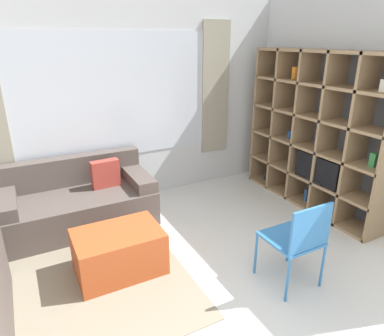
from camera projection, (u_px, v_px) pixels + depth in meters
wall_back at (115, 103)px, 4.47m from camera, size 6.03×0.11×2.70m
wall_right at (343, 107)px, 4.26m from camera, size 0.07×4.23×2.70m
area_rug at (57, 282)px, 3.21m from camera, size 2.32×2.23×0.01m
shelving_unit at (317, 132)px, 4.44m from camera, size 0.39×2.14×2.03m
couch_main at (78, 202)px, 4.16m from camera, size 1.75×0.88×0.78m
ottoman at (119, 252)px, 3.31m from camera, size 0.82×0.56×0.44m
folding_chair at (298, 237)px, 3.01m from camera, size 0.44×0.46×0.86m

